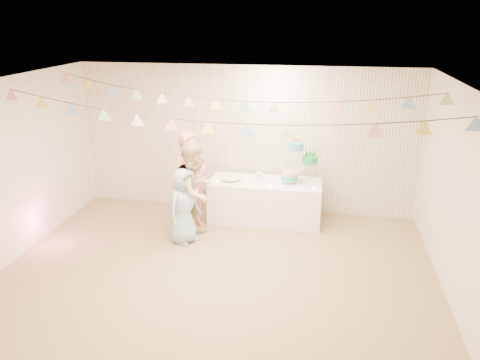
% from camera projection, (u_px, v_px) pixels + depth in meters
% --- Properties ---
extents(floor, '(6.00, 6.00, 0.00)m').
position_uv_depth(floor, '(215.00, 277.00, 6.40)').
color(floor, olive).
rests_on(floor, ground).
extents(ceiling, '(6.00, 6.00, 0.00)m').
position_uv_depth(ceiling, '(212.00, 86.00, 5.53)').
color(ceiling, silver).
rests_on(ceiling, ground).
extents(back_wall, '(6.00, 6.00, 0.00)m').
position_uv_depth(back_wall, '(246.00, 140.00, 8.28)').
color(back_wall, white).
rests_on(back_wall, ground).
extents(front_wall, '(6.00, 6.00, 0.00)m').
position_uv_depth(front_wall, '(141.00, 300.00, 3.65)').
color(front_wall, white).
rests_on(front_wall, ground).
extents(left_wall, '(5.00, 5.00, 0.00)m').
position_uv_depth(left_wall, '(2.00, 175.00, 6.46)').
color(left_wall, white).
rests_on(left_wall, ground).
extents(right_wall, '(5.00, 5.00, 0.00)m').
position_uv_depth(right_wall, '(463.00, 205.00, 5.47)').
color(right_wall, white).
rests_on(right_wall, ground).
extents(table, '(1.90, 0.76, 0.71)m').
position_uv_depth(table, '(265.00, 201.00, 8.08)').
color(table, white).
rests_on(table, floor).
extents(cake_stand, '(0.65, 0.38, 0.72)m').
position_uv_depth(cake_stand, '(299.00, 160.00, 7.78)').
color(cake_stand, silver).
rests_on(cake_stand, table).
extents(cake_bottom, '(0.31, 0.31, 0.15)m').
position_uv_depth(cake_bottom, '(289.00, 176.00, 7.84)').
color(cake_bottom, teal).
rests_on(cake_bottom, cake_stand).
extents(cake_middle, '(0.27, 0.27, 0.22)m').
position_uv_depth(cake_middle, '(310.00, 159.00, 7.83)').
color(cake_middle, '#1F8E43').
rests_on(cake_middle, cake_stand).
extents(cake_top_tier, '(0.25, 0.25, 0.19)m').
position_uv_depth(cake_top_tier, '(296.00, 145.00, 7.67)').
color(cake_top_tier, '#41A4CD').
rests_on(cake_top_tier, cake_stand).
extents(platter, '(0.32, 0.32, 0.02)m').
position_uv_depth(platter, '(231.00, 178.00, 7.99)').
color(platter, white).
rests_on(platter, table).
extents(posy, '(0.13, 0.13, 0.15)m').
position_uv_depth(posy, '(259.00, 174.00, 7.98)').
color(posy, white).
rests_on(posy, table).
extents(person_adult_a, '(0.71, 0.71, 1.66)m').
position_uv_depth(person_adult_a, '(191.00, 181.00, 7.65)').
color(person_adult_a, '#D67B6F').
rests_on(person_adult_a, floor).
extents(person_adult_b, '(0.82, 0.93, 1.59)m').
position_uv_depth(person_adult_b, '(195.00, 191.00, 7.30)').
color(person_adult_b, tan).
rests_on(person_adult_b, floor).
extents(person_child, '(0.61, 0.70, 1.21)m').
position_uv_depth(person_child, '(184.00, 206.00, 7.22)').
color(person_child, '#92B5CF').
rests_on(person_child, floor).
extents(bunting_back, '(5.60, 1.10, 0.40)m').
position_uv_depth(bunting_back, '(230.00, 93.00, 6.63)').
color(bunting_back, pink).
rests_on(bunting_back, ceiling).
extents(bunting_front, '(5.60, 0.90, 0.36)m').
position_uv_depth(bunting_front, '(208.00, 113.00, 5.44)').
color(bunting_front, '#72A5E5').
rests_on(bunting_front, ceiling).
extents(tealight_0, '(0.04, 0.04, 0.03)m').
position_uv_depth(tealight_0, '(218.00, 181.00, 7.94)').
color(tealight_0, '#FFD88C').
rests_on(tealight_0, table).
extents(tealight_1, '(0.04, 0.04, 0.03)m').
position_uv_depth(tealight_1, '(247.00, 176.00, 8.18)').
color(tealight_1, '#FFD88C').
rests_on(tealight_1, table).
extents(tealight_2, '(0.04, 0.04, 0.03)m').
position_uv_depth(tealight_2, '(270.00, 185.00, 7.73)').
color(tealight_2, '#FFD88C').
rests_on(tealight_2, table).
extents(tealight_3, '(0.04, 0.04, 0.03)m').
position_uv_depth(tealight_3, '(287.00, 178.00, 8.10)').
color(tealight_3, '#FFD88C').
rests_on(tealight_3, table).
extents(tealight_4, '(0.04, 0.04, 0.03)m').
position_uv_depth(tealight_4, '(314.00, 187.00, 7.65)').
color(tealight_4, '#FFD88C').
rests_on(tealight_4, table).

